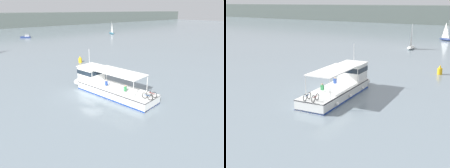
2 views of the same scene
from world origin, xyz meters
The scene contains 5 objects.
ground_plane centered at (0.00, 0.00, 0.00)m, with size 400.00×400.00×0.00m, color gray.
ferry_main centered at (1.65, -0.98, 1.01)m, with size 4.58×13.02×5.32m.
sailboat_near_port centered at (-1.80, 55.68, 0.54)m, with size 4.95×3.26×5.40m.
sailboat_far_left centered at (-4.32, 36.12, 0.54)m, with size 2.17×4.96×5.40m.
channel_buoy centered at (8.03, 14.83, 0.57)m, with size 0.70×0.70×1.40m.
Camera 2 is at (19.65, -28.79, 10.06)m, focal length 49.21 mm.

